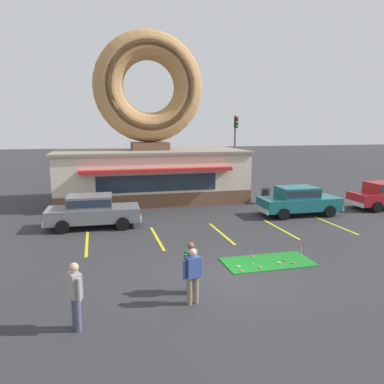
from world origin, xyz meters
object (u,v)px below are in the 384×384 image
object	(u,v)px
car_grey	(92,210)
trash_bin	(266,196)
pedestrian_blue_sweater_man	(193,274)
golf_ball	(253,263)
pedestrian_hooded_kid	(75,293)
car_teal	(298,200)
traffic_light_pole	(235,141)
pedestrian_leather_jacket_man	(191,265)
putting_flag_pin	(302,247)

from	to	relation	value
car_grey	trash_bin	xyz separation A→B (m)	(10.74, 3.21, -0.37)
pedestrian_blue_sweater_man	golf_ball	bearing A→B (deg)	39.66
pedestrian_hooded_kid	trash_bin	bearing A→B (deg)	49.19
trash_bin	car_teal	bearing A→B (deg)	-84.22
car_grey	traffic_light_pole	world-z (taller)	traffic_light_pole
pedestrian_hooded_kid	pedestrian_leather_jacket_man	size ratio (longest dim) A/B	1.09
golf_ball	car_grey	distance (m)	8.72
pedestrian_leather_jacket_man	putting_flag_pin	bearing A→B (deg)	20.90
car_teal	pedestrian_hooded_kid	size ratio (longest dim) A/B	2.71
putting_flag_pin	pedestrian_hooded_kid	world-z (taller)	pedestrian_hooded_kid
golf_ball	putting_flag_pin	xyz separation A→B (m)	(2.02, 0.13, 0.39)
car_grey	car_teal	distance (m)	11.08
car_grey	pedestrian_leather_jacket_man	xyz separation A→B (m)	(2.83, -8.34, -0.02)
pedestrian_leather_jacket_man	trash_bin	bearing A→B (deg)	55.62
trash_bin	traffic_light_pole	bearing A→B (deg)	83.29
car_teal	pedestrian_leather_jacket_man	world-z (taller)	car_teal
golf_ball	pedestrian_hooded_kid	bearing A→B (deg)	-153.41
pedestrian_blue_sweater_man	trash_bin	bearing A→B (deg)	56.74
pedestrian_blue_sweater_man	pedestrian_hooded_kid	xyz separation A→B (m)	(-3.05, -0.59, 0.06)
pedestrian_blue_sweater_man	pedestrian_leather_jacket_man	size ratio (longest dim) A/B	1.03
golf_ball	pedestrian_leather_jacket_man	size ratio (longest dim) A/B	0.03
traffic_light_pole	pedestrian_hooded_kid	bearing A→B (deg)	-119.91
car_teal	putting_flag_pin	bearing A→B (deg)	-118.89
golf_ball	traffic_light_pole	world-z (taller)	traffic_light_pole
car_grey	pedestrian_leather_jacket_man	distance (m)	8.81
putting_flag_pin	traffic_light_pole	bearing A→B (deg)	77.01
pedestrian_hooded_kid	pedestrian_leather_jacket_man	distance (m)	3.42
car_teal	pedestrian_hooded_kid	world-z (taller)	pedestrian_hooded_kid
golf_ball	pedestrian_blue_sweater_man	xyz separation A→B (m)	(-2.84, -2.36, 0.83)
golf_ball	pedestrian_hooded_kid	distance (m)	6.66
pedestrian_blue_sweater_man	trash_bin	distance (m)	14.64
pedestrian_hooded_kid	trash_bin	size ratio (longest dim) A/B	1.74
car_grey	car_teal	world-z (taller)	same
putting_flag_pin	trash_bin	bearing A→B (deg)	72.02
putting_flag_pin	pedestrian_leather_jacket_man	xyz separation A→B (m)	(-4.74, -1.81, 0.41)
car_teal	pedestrian_leather_jacket_man	bearing A→B (deg)	-135.28
car_grey	trash_bin	distance (m)	11.22
car_teal	pedestrian_blue_sweater_man	bearing A→B (deg)	-133.40
golf_ball	pedestrian_leather_jacket_man	xyz separation A→B (m)	(-2.72, -1.68, 0.80)
car_teal	pedestrian_hooded_kid	xyz separation A→B (m)	(-11.42, -9.44, 0.07)
pedestrian_blue_sweater_man	trash_bin	size ratio (longest dim) A/B	1.63
golf_ball	pedestrian_leather_jacket_man	world-z (taller)	pedestrian_leather_jacket_man
pedestrian_hooded_kid	pedestrian_blue_sweater_man	bearing A→B (deg)	11.01
pedestrian_blue_sweater_man	car_grey	bearing A→B (deg)	106.73
car_grey	traffic_light_pole	bearing A→B (deg)	44.02
trash_bin	pedestrian_leather_jacket_man	bearing A→B (deg)	-124.38
pedestrian_leather_jacket_man	trash_bin	xyz separation A→B (m)	(7.91, 11.56, -0.35)
car_teal	traffic_light_pole	distance (m)	11.83
golf_ball	car_grey	xyz separation A→B (m)	(-5.56, 6.67, 0.82)
traffic_light_pole	car_teal	bearing A→B (deg)	-93.03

